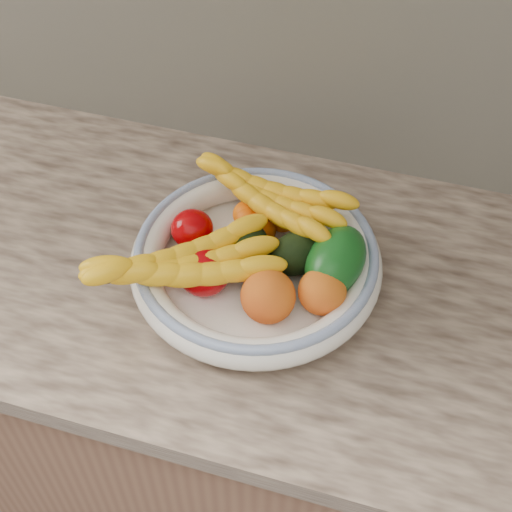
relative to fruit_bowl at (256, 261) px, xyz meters
The scene contains 15 objects.
kitchen_counter 0.49m from the fruit_bowl, 90.00° to the left, with size 2.44×0.66×1.40m.
fruit_bowl is the anchor object (origin of this frame).
clementine_back_left 0.10m from the fruit_bowl, 115.12° to the left, with size 0.05×0.05×0.04m, color #FF6B05.
clementine_back_right 0.10m from the fruit_bowl, 79.76° to the left, with size 0.05×0.05×0.04m, color #EB5D04.
clementine_back_mid 0.06m from the fruit_bowl, 102.52° to the left, with size 0.06×0.06×0.05m, color #DA5204.
clementine_extra 0.09m from the fruit_bowl, 114.66° to the left, with size 0.05×0.05×0.04m, color #F26005.
tomato_left 0.12m from the fruit_bowl, 167.94° to the left, with size 0.07×0.07×0.06m, color #9F0003.
tomato_near_left 0.09m from the fruit_bowl, 140.73° to the right, with size 0.08×0.08×0.07m, color #9D0005.
avocado_center 0.02m from the fruit_bowl, 146.06° to the left, with size 0.06×0.09×0.06m, color black.
avocado_right 0.07m from the fruit_bowl, 19.88° to the left, with size 0.07×0.10×0.07m, color black.
green_mango 0.12m from the fruit_bowl, ahead, with size 0.08×0.13×0.09m, color #0E4A13.
peach_front 0.09m from the fruit_bowl, 61.45° to the right, with size 0.08×0.08×0.08m, color orange.
peach_right 0.12m from the fruit_bowl, 21.39° to the right, with size 0.07×0.07×0.07m, color orange.
banana_bunch_back 0.10m from the fruit_bowl, 93.93° to the left, with size 0.29×0.11×0.08m, color yellow, non-canonical shape.
banana_bunch_front 0.12m from the fruit_bowl, 141.96° to the right, with size 0.31×0.12×0.09m, color yellow, non-canonical shape.
Camera 1 is at (0.20, 0.97, 1.78)m, focal length 50.00 mm.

